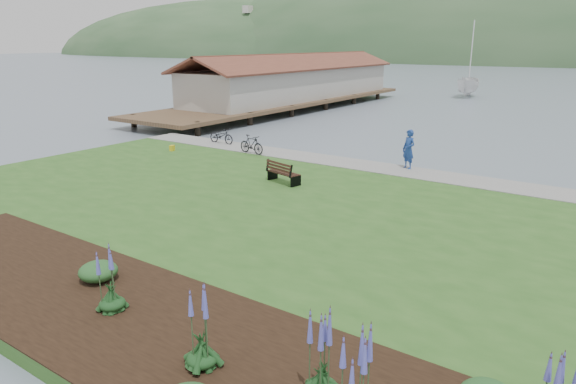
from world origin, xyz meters
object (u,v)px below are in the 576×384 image
at_px(person, 409,146).
at_px(bicycle_a, 221,136).
at_px(sailboat, 467,97).
at_px(park_bench, 282,172).

relative_size(person, bicycle_a, 1.23).
relative_size(person, sailboat, 0.08).
height_order(park_bench, sailboat, sailboat).
bearing_deg(person, sailboat, 127.07).
bearing_deg(sailboat, bicycle_a, -102.60).
relative_size(bicycle_a, sailboat, 0.07).
bearing_deg(person, park_bench, -97.00).
xyz_separation_m(person, bicycle_a, (-12.12, -0.30, -0.67)).
distance_m(park_bench, bicycle_a, 10.15).
bearing_deg(park_bench, person, 72.73).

